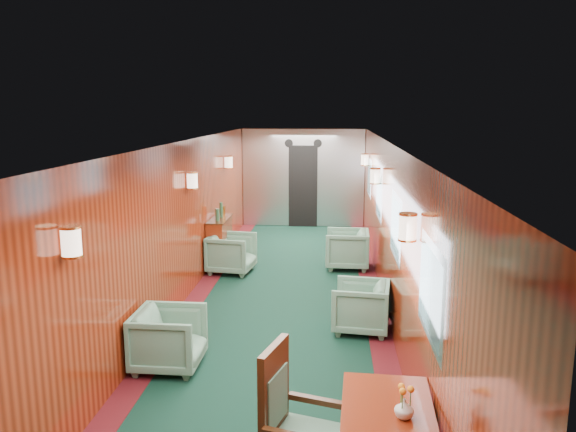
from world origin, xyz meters
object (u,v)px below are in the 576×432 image
object	(u,v)px
armchair_left_near	(169,339)
armchair_left_far	(232,253)
dining_table	(387,418)
credenza	(220,242)
side_chair	(292,420)
armchair_right_near	(361,307)
armchair_right_far	(347,249)

from	to	relation	value
armchair_left_near	armchair_left_far	xyz separation A→B (m)	(0.04, 3.76, 0.01)
armchair_left_near	armchair_left_far	bearing A→B (deg)	0.23
dining_table	credenza	bearing A→B (deg)	115.18
side_chair	armchair_left_far	bearing A→B (deg)	120.69
credenza	armchair_right_near	bearing A→B (deg)	-50.05
credenza	armchair_right_far	world-z (taller)	credenza
armchair_left_far	armchair_right_far	distance (m)	2.09
credenza	armchair_right_near	world-z (taller)	credenza
armchair_left_far	side_chair	bearing A→B (deg)	-157.71
dining_table	armchair_left_near	bearing A→B (deg)	142.26
armchair_right_near	dining_table	bearing A→B (deg)	7.81
dining_table	armchair_right_near	xyz separation A→B (m)	(-0.03, 3.15, -0.27)
credenza	armchair_right_far	distance (m)	2.34
armchair_right_near	armchair_left_far	bearing A→B (deg)	-132.31
side_chair	credenza	distance (m)	6.48
side_chair	dining_table	bearing A→B (deg)	28.91
credenza	armchair_right_far	size ratio (longest dim) A/B	1.51
dining_table	armchair_right_near	size ratio (longest dim) A/B	1.37
side_chair	credenza	size ratio (longest dim) A/B	1.02
credenza	armchair_left_near	bearing A→B (deg)	-86.46
armchair_left_far	armchair_right_far	size ratio (longest dim) A/B	0.98
side_chair	armchair_left_near	distance (m)	2.59
credenza	armchair_right_near	size ratio (longest dim) A/B	1.63
armchair_right_near	armchair_right_far	world-z (taller)	armchair_right_far
armchair_left_near	side_chair	bearing A→B (deg)	-142.81
dining_table	armchair_right_far	distance (m)	6.12
dining_table	armchair_left_far	bearing A→B (deg)	114.04
armchair_left_near	armchair_right_near	xyz separation A→B (m)	(2.19, 1.24, -0.01)
armchair_left_far	armchair_right_near	world-z (taller)	armchair_left_far
dining_table	side_chair	size ratio (longest dim) A/B	0.82
side_chair	armchair_left_far	world-z (taller)	side_chair
armchair_left_near	armchair_left_far	world-z (taller)	armchair_left_far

